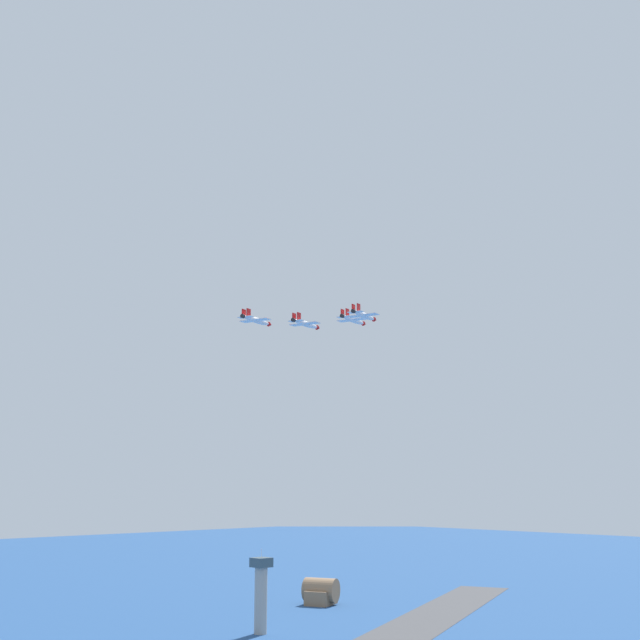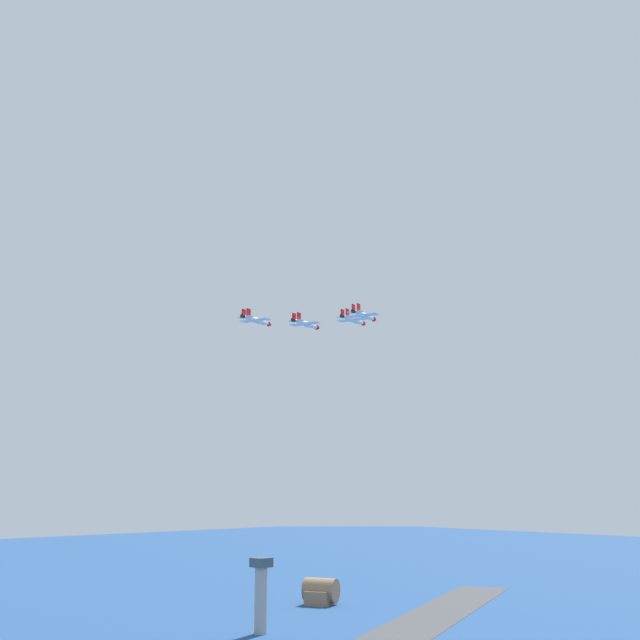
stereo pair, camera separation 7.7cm
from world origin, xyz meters
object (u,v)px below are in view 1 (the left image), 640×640
(jet_left_wingman, at_px, (306,324))
(jet_right_wingman, at_px, (364,315))
(jet_left_outer, at_px, (256,320))
(jet_lead, at_px, (353,320))
(control_tower, at_px, (261,592))
(hangar, at_px, (321,593))

(jet_left_wingman, xyz_separation_m, jet_right_wingman, (5.87, -21.71, 0.50))
(jet_left_outer, bearing_deg, jet_lead, -41.35)
(control_tower, xyz_separation_m, jet_left_wingman, (-4.71, -27.51, 90.24))
(jet_lead, distance_m, jet_left_wingman, 17.55)
(control_tower, distance_m, jet_left_wingman, 94.46)
(control_tower, relative_size, jet_lead, 1.62)
(control_tower, distance_m, hangar, 72.69)
(jet_lead, xyz_separation_m, jet_left_outer, (-31.40, 14.80, -2.47))
(jet_lead, height_order, jet_left_wingman, jet_lead)
(jet_right_wingman, relative_size, jet_left_outer, 0.97)
(jet_lead, bearing_deg, jet_left_wingman, 139.75)
(control_tower, relative_size, jet_left_outer, 1.63)
(hangar, bearing_deg, control_tower, -174.06)
(jet_lead, distance_m, jet_left_outer, 34.81)
(hangar, relative_size, jet_left_wingman, 0.97)
(jet_left_wingman, height_order, jet_right_wingman, jet_right_wingman)
(hangar, bearing_deg, jet_lead, -149.83)
(hangar, height_order, jet_lead, jet_lead)
(jet_left_outer, bearing_deg, hangar, 17.47)
(hangar, bearing_deg, jet_left_outer, -169.72)
(control_tower, height_order, jet_right_wingman, jet_right_wingman)
(hangar, xyz_separation_m, jet_right_wingman, (-61.80, -84.46, 99.57))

